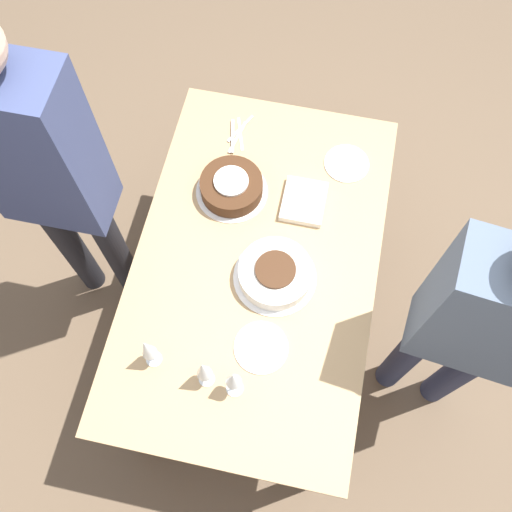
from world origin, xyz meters
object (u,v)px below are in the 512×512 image
(wine_glass_far, at_px, (203,370))
(wine_glass_extra, at_px, (147,349))
(cake_center_white, at_px, (275,274))
(cake_front_chocolate, at_px, (232,187))
(wine_glass_near, at_px, (233,380))
(person_cutting, at_px, (46,172))
(person_watching, at_px, (478,326))

(wine_glass_far, xyz_separation_m, wine_glass_extra, (-0.03, -0.20, 0.00))
(cake_center_white, bearing_deg, cake_front_chocolate, -143.71)
(wine_glass_near, height_order, wine_glass_far, wine_glass_far)
(wine_glass_extra, bearing_deg, cake_center_white, 137.80)
(cake_center_white, xyz_separation_m, wine_glass_near, (0.44, -0.06, 0.11))
(person_cutting, bearing_deg, wine_glass_near, -34.46)
(wine_glass_near, bearing_deg, person_cutting, -124.21)
(wine_glass_near, relative_size, wine_glass_far, 0.95)
(person_watching, bearing_deg, cake_center_white, -1.68)
(wine_glass_near, bearing_deg, person_watching, 113.81)
(cake_front_chocolate, relative_size, person_cutting, 0.17)
(cake_center_white, height_order, person_watching, person_watching)
(cake_front_chocolate, relative_size, wine_glass_near, 1.41)
(cake_center_white, bearing_deg, wine_glass_extra, -42.20)
(person_watching, bearing_deg, wine_glass_far, 27.33)
(wine_glass_near, height_order, person_cutting, person_cutting)
(wine_glass_far, bearing_deg, person_watching, 110.55)
(cake_front_chocolate, xyz_separation_m, wine_glass_near, (0.77, 0.19, 0.11))
(cake_center_white, xyz_separation_m, wine_glass_extra, (0.40, -0.36, 0.11))
(wine_glass_near, relative_size, person_watching, 0.13)
(cake_center_white, distance_m, cake_front_chocolate, 0.41)
(wine_glass_far, bearing_deg, cake_front_chocolate, -173.72)
(cake_front_chocolate, xyz_separation_m, wine_glass_extra, (0.73, -0.12, 0.11))
(cake_front_chocolate, distance_m, wine_glass_far, 0.77)
(cake_front_chocolate, height_order, wine_glass_extra, wine_glass_extra)
(wine_glass_near, xyz_separation_m, wine_glass_far, (-0.01, -0.10, -0.00))
(wine_glass_far, xyz_separation_m, person_watching, (-0.32, 0.86, 0.04))
(wine_glass_near, relative_size, wine_glass_extra, 0.94)
(wine_glass_far, distance_m, wine_glass_extra, 0.20)
(wine_glass_near, distance_m, wine_glass_extra, 0.31)
(wine_glass_far, height_order, wine_glass_extra, wine_glass_extra)
(cake_center_white, height_order, wine_glass_far, wine_glass_far)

